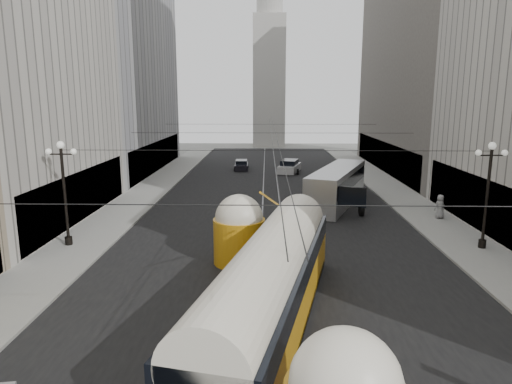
{
  "coord_description": "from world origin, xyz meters",
  "views": [
    {
      "loc": [
        -0.44,
        -8.6,
        8.97
      ],
      "look_at": [
        -0.99,
        15.03,
        4.12
      ],
      "focal_mm": 32.0,
      "sensor_mm": 36.0,
      "label": 1
    }
  ],
  "objects_px": {
    "city_bus": "(337,184)",
    "pedestrian_crossing_a": "(219,358)",
    "streetcar": "(270,283)",
    "pedestrian_sidewalk_right": "(440,206)"
  },
  "relations": [
    {
      "from": "streetcar",
      "to": "pedestrian_crossing_a",
      "type": "distance_m",
      "value": 4.01
    },
    {
      "from": "streetcar",
      "to": "pedestrian_sidewalk_right",
      "type": "distance_m",
      "value": 21.2
    },
    {
      "from": "city_bus",
      "to": "pedestrian_crossing_a",
      "type": "height_order",
      "value": "city_bus"
    },
    {
      "from": "streetcar",
      "to": "pedestrian_crossing_a",
      "type": "bearing_deg",
      "value": -115.83
    },
    {
      "from": "streetcar",
      "to": "pedestrian_sidewalk_right",
      "type": "xyz_separation_m",
      "value": [
        12.86,
        16.83,
        -0.87
      ]
    },
    {
      "from": "streetcar",
      "to": "pedestrian_sidewalk_right",
      "type": "height_order",
      "value": "streetcar"
    },
    {
      "from": "pedestrian_sidewalk_right",
      "to": "pedestrian_crossing_a",
      "type": "bearing_deg",
      "value": 35.97
    },
    {
      "from": "city_bus",
      "to": "pedestrian_crossing_a",
      "type": "distance_m",
      "value": 26.65
    },
    {
      "from": "streetcar",
      "to": "pedestrian_sidewalk_right",
      "type": "relative_size",
      "value": 9.73
    },
    {
      "from": "streetcar",
      "to": "city_bus",
      "type": "xyz_separation_m",
      "value": [
        5.95,
        22.06,
        -0.2
      ]
    }
  ]
}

